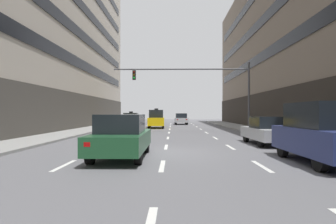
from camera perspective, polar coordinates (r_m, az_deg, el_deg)
The scene contains 32 objects.
ground_plane at distance 12.26m, azimuth -0.65°, elevation -8.52°, with size 120.00×120.00×0.00m, color slate.
lane_stripe_l1_s3 at distance 10.01m, azimuth -20.95°, elevation -10.41°, with size 0.16×2.00×0.01m, color silver.
lane_stripe_l1_s4 at distance 14.71m, azimuth -13.57°, elevation -7.09°, with size 0.16×2.00×0.01m, color silver.
lane_stripe_l1_s5 at distance 19.56m, azimuth -9.84°, elevation -5.35°, with size 0.16×2.00×0.01m, color silver.
lane_stripe_l1_s6 at distance 24.47m, azimuth -7.62°, elevation -4.30°, with size 0.16×2.00×0.01m, color silver.
lane_stripe_l1_s7 at distance 29.41m, azimuth -6.14°, elevation -3.59°, with size 0.16×2.00×0.01m, color silver.
lane_stripe_l1_s8 at distance 34.37m, azimuth -5.09°, elevation -3.09°, with size 0.16×2.00×0.01m, color silver.
lane_stripe_l1_s9 at distance 39.34m, azimuth -4.31°, elevation -2.71°, with size 0.16×2.00×0.01m, color silver.
lane_stripe_l1_s10 at distance 44.32m, azimuth -3.70°, elevation -2.41°, with size 0.16×2.00×0.01m, color silver.
lane_stripe_l2_s3 at distance 9.31m, azimuth -1.22°, elevation -11.20°, with size 0.16×2.00×0.01m, color silver.
lane_stripe_l2_s4 at distance 14.24m, azimuth -0.40°, elevation -7.33°, with size 0.16×2.00×0.01m, color silver.
lane_stripe_l2_s5 at distance 19.21m, azimuth -0.01°, elevation -5.45°, with size 0.16×2.00×0.01m, color silver.
lane_stripe_l2_s6 at distance 24.19m, azimuth 0.21°, elevation -4.35°, with size 0.16×2.00×0.01m, color silver.
lane_stripe_l2_s7 at distance 29.18m, azimuth 0.36°, elevation -3.62°, with size 0.16×2.00×0.01m, color silver.
lane_stripe_l2_s8 at distance 34.17m, azimuth 0.47°, elevation -3.10°, with size 0.16×2.00×0.01m, color silver.
lane_stripe_l2_s9 at distance 39.17m, azimuth 0.55°, elevation -2.72°, with size 0.16×2.00×0.01m, color silver.
lane_stripe_l2_s10 at distance 44.16m, azimuth 0.61°, elevation -2.42°, with size 0.16×2.00×0.01m, color silver.
lane_stripe_l3_s3 at distance 9.76m, azimuth 19.05°, elevation -10.68°, with size 0.16×2.00×0.01m, color silver.
lane_stripe_l3_s4 at distance 14.54m, azimuth 12.92°, elevation -7.17°, with size 0.16×2.00×0.01m, color silver.
lane_stripe_l3_s5 at distance 19.44m, azimuth 9.88°, elevation -5.39°, with size 0.16×2.00×0.01m, color silver.
lane_stripe_l3_s6 at distance 24.37m, azimuth 8.08°, elevation -4.31°, with size 0.16×2.00×0.01m, color silver.
lane_stripe_l3_s7 at distance 29.33m, azimuth 6.89°, elevation -3.60°, with size 0.16×2.00×0.01m, color silver.
lane_stripe_l3_s8 at distance 34.30m, azimuth 6.04°, elevation -3.09°, with size 0.16×2.00×0.01m, color silver.
lane_stripe_l3_s9 at distance 39.28m, azimuth 5.41°, elevation -2.71°, with size 0.16×2.00×0.01m, color silver.
lane_stripe_l3_s10 at distance 44.26m, azimuth 4.92°, elevation -2.42°, with size 0.16×2.00×0.01m, color silver.
car_driving_0 at distance 10.90m, azimuth -9.70°, elevation -5.09°, with size 1.93×4.59×1.72m.
taxi_driving_1 at distance 35.07m, azimuth -7.73°, elevation -1.63°, with size 2.05×4.69×1.93m.
car_driving_2 at distance 40.98m, azimuth 2.75°, elevation -1.46°, with size 2.00×4.49×1.66m.
taxi_driving_3 at distance 31.45m, azimuth -2.46°, elevation -1.48°, with size 1.93×4.36×2.26m.
car_parked_1 at distance 11.00m, azimuth 29.55°, elevation -3.85°, with size 1.91×4.47×2.16m.
car_parked_2 at distance 16.21m, azimuth 19.97°, elevation -3.71°, with size 1.86×4.23×1.57m.
traffic_signal_0 at distance 24.35m, azimuth 7.52°, elevation 6.17°, with size 12.03×0.35×6.10m.
Camera 1 is at (0.37, -12.12, 1.80)m, focal length 29.05 mm.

